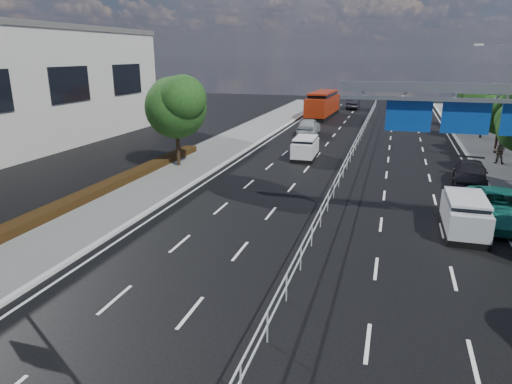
% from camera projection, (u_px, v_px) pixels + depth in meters
% --- Properties ---
extents(ground, '(160.00, 160.00, 0.00)m').
position_uv_depth(ground, '(274.00, 327.00, 13.96)').
color(ground, black).
rests_on(ground, ground).
extents(kerb_near, '(0.25, 140.00, 0.15)m').
position_uv_depth(kerb_near, '(33.00, 284.00, 16.43)').
color(kerb_near, silver).
rests_on(kerb_near, ground).
extents(median_fence, '(0.05, 85.00, 1.02)m').
position_uv_depth(median_fence, '(350.00, 157.00, 34.41)').
color(median_fence, silver).
rests_on(median_fence, ground).
extents(hedge_near, '(1.00, 36.00, 0.44)m').
position_uv_depth(hedge_near, '(35.00, 218.00, 22.12)').
color(hedge_near, black).
rests_on(hedge_near, sidewalk_near).
extents(overhead_gantry, '(10.24, 0.38, 7.45)m').
position_uv_depth(overhead_gantry, '(486.00, 112.00, 19.67)').
color(overhead_gantry, gray).
rests_on(overhead_gantry, ground).
extents(streetlight_far, '(2.78, 2.40, 9.00)m').
position_uv_depth(streetlight_far, '(504.00, 94.00, 33.35)').
color(streetlight_far, gray).
rests_on(streetlight_far, ground).
extents(near_tree_back, '(4.84, 4.51, 6.69)m').
position_uv_depth(near_tree_back, '(176.00, 104.00, 32.39)').
color(near_tree_back, black).
rests_on(near_tree_back, ground).
extents(far_tree_f, '(3.52, 3.28, 5.02)m').
position_uv_depth(far_tree_f, '(501.00, 112.00, 36.83)').
color(far_tree_f, black).
rests_on(far_tree_f, ground).
extents(far_tree_g, '(3.96, 3.69, 5.45)m').
position_uv_depth(far_tree_g, '(486.00, 100.00, 43.61)').
color(far_tree_g, black).
rests_on(far_tree_g, ground).
extents(far_tree_h, '(3.41, 3.18, 4.91)m').
position_uv_depth(far_tree_h, '(474.00, 97.00, 50.58)').
color(far_tree_h, black).
rests_on(far_tree_h, ground).
extents(white_minivan, '(1.81, 4.00, 1.72)m').
position_uv_depth(white_minivan, '(305.00, 148.00, 36.24)').
color(white_minivan, black).
rests_on(white_minivan, ground).
extents(red_bus, '(3.13, 11.14, 3.29)m').
position_uv_depth(red_bus, '(323.00, 104.00, 60.00)').
color(red_bus, black).
rests_on(red_bus, ground).
extents(near_car_silver, '(2.24, 5.12, 1.72)m').
position_uv_depth(near_car_silver, '(309.00, 126.00, 47.08)').
color(near_car_silver, '#A6A9AD').
rests_on(near_car_silver, ground).
extents(near_car_dark, '(1.71, 4.82, 1.58)m').
position_uv_depth(near_car_dark, '(353.00, 104.00, 69.09)').
color(near_car_dark, black).
rests_on(near_car_dark, ground).
extents(silver_minivan, '(1.81, 4.21, 1.74)m').
position_uv_depth(silver_minivan, '(465.00, 215.00, 21.18)').
color(silver_minivan, black).
rests_on(silver_minivan, ground).
extents(parked_car_teal, '(2.64, 5.70, 1.58)m').
position_uv_depth(parked_car_teal, '(499.00, 207.00, 22.42)').
color(parked_car_teal, '#176A5F').
rests_on(parked_car_teal, ground).
extents(parked_car_dark, '(2.60, 5.15, 1.43)m').
position_uv_depth(parked_car_dark, '(470.00, 174.00, 28.96)').
color(parked_car_dark, black).
rests_on(parked_car_dark, ground).
extents(pedestrian_b, '(1.08, 0.94, 1.87)m').
position_uv_depth(pedestrian_b, '(499.00, 151.00, 33.97)').
color(pedestrian_b, gray).
rests_on(pedestrian_b, sidewalk_far).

